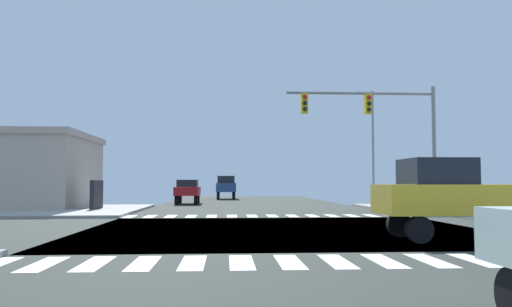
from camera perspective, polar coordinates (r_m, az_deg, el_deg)
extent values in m
cube|color=#313630|center=(18.06, 3.21, -8.62)|extent=(14.00, 90.00, 0.05)
cube|color=#313630|center=(18.06, 3.21, -8.62)|extent=(90.00, 12.00, 0.05)
cube|color=#A09B91|center=(33.50, 23.41, -5.75)|extent=(12.00, 12.00, 0.14)
cube|color=#9A9790|center=(31.83, -23.67, -5.88)|extent=(12.00, 12.00, 0.14)
cube|color=white|center=(11.29, -22.82, -11.41)|extent=(0.50, 2.00, 0.01)
cube|color=white|center=(11.01, -17.80, -11.73)|extent=(0.50, 2.00, 0.01)
cube|color=white|center=(10.81, -12.54, -11.97)|extent=(0.50, 2.00, 0.01)
cube|color=white|center=(10.71, -7.13, -12.11)|extent=(0.50, 2.00, 0.01)
cube|color=white|center=(10.69, -1.65, -12.14)|extent=(0.50, 2.00, 0.01)
cube|color=white|center=(10.77, 3.80, -12.07)|extent=(0.50, 2.00, 0.01)
cube|color=white|center=(10.94, 9.11, -11.90)|extent=(0.50, 2.00, 0.01)
cube|color=white|center=(11.20, 14.22, -11.64)|extent=(0.50, 2.00, 0.01)
cube|color=white|center=(11.54, 19.05, -11.31)|extent=(0.50, 2.00, 0.01)
cube|color=white|center=(11.95, 23.57, -10.94)|extent=(0.50, 2.00, 0.01)
cube|color=white|center=(25.64, -14.06, -6.90)|extent=(0.50, 2.00, 0.01)
cube|color=white|center=(25.48, -11.83, -6.95)|extent=(0.50, 2.00, 0.01)
cube|color=white|center=(25.35, -9.58, -6.99)|extent=(0.50, 2.00, 0.01)
cube|color=white|center=(25.27, -7.30, -7.02)|extent=(0.50, 2.00, 0.01)
cube|color=white|center=(25.22, -5.02, -7.04)|extent=(0.50, 2.00, 0.01)
cube|color=white|center=(25.22, -2.73, -7.05)|extent=(0.50, 2.00, 0.01)
cube|color=white|center=(25.25, -0.44, -7.05)|extent=(0.50, 2.00, 0.01)
cube|color=white|center=(25.32, 1.83, -7.04)|extent=(0.50, 2.00, 0.01)
cube|color=white|center=(25.43, 4.09, -7.02)|extent=(0.50, 2.00, 0.01)
cube|color=white|center=(25.58, 6.33, -6.98)|extent=(0.50, 2.00, 0.01)
cube|color=white|center=(25.77, 8.54, -6.94)|extent=(0.50, 2.00, 0.01)
cube|color=white|center=(26.00, 10.71, -6.89)|extent=(0.50, 2.00, 0.01)
cube|color=white|center=(26.26, 12.84, -6.83)|extent=(0.50, 2.00, 0.01)
cube|color=white|center=(26.56, 14.92, -6.76)|extent=(0.50, 2.00, 0.01)
cylinder|color=gray|center=(27.53, 19.45, 0.34)|extent=(0.20, 0.20, 6.63)
cylinder|color=gray|center=(26.63, 11.68, 6.65)|extent=(7.64, 0.14, 0.14)
cube|color=yellow|center=(26.64, 12.49, 5.46)|extent=(0.32, 0.40, 1.00)
sphere|color=red|center=(26.46, 12.63, 6.20)|extent=(0.22, 0.22, 0.22)
sphere|color=black|center=(26.41, 12.64, 5.54)|extent=(0.22, 0.22, 0.22)
sphere|color=black|center=(26.36, 12.65, 4.87)|extent=(0.22, 0.22, 0.22)
cube|color=yellow|center=(25.93, 5.46, 5.64)|extent=(0.32, 0.40, 1.00)
sphere|color=red|center=(25.74, 5.54, 6.40)|extent=(0.22, 0.22, 0.22)
sphere|color=black|center=(25.69, 5.55, 5.72)|extent=(0.22, 0.22, 0.22)
sphere|color=black|center=(25.65, 5.55, 5.04)|extent=(0.22, 0.22, 0.22)
cylinder|color=gray|center=(36.59, 13.07, 0.57)|extent=(0.16, 0.16, 8.16)
cylinder|color=gray|center=(36.88, 11.93, 6.76)|extent=(1.40, 0.10, 0.10)
ellipsoid|color=silver|center=(36.70, 10.87, 6.72)|extent=(0.60, 0.32, 0.20)
cube|color=black|center=(31.21, -17.53, -4.54)|extent=(0.24, 2.20, 1.80)
cylinder|color=black|center=(38.31, -6.80, -5.26)|extent=(0.26, 0.68, 0.68)
cylinder|color=black|center=(38.42, -8.95, -5.23)|extent=(0.26, 0.68, 0.68)
cylinder|color=black|center=(41.23, -6.56, -5.12)|extent=(0.26, 0.68, 0.68)
cylinder|color=black|center=(41.33, -8.57, -5.10)|extent=(0.26, 0.68, 0.68)
cube|color=#A21518|center=(39.80, -7.71, -4.21)|extent=(1.80, 4.30, 0.66)
cube|color=black|center=(39.80, -7.70, -3.35)|extent=(1.55, 2.24, 0.54)
cylinder|color=black|center=(14.61, 17.92, -8.17)|extent=(0.74, 0.26, 0.74)
cylinder|color=black|center=(16.11, 15.82, -7.74)|extent=(0.74, 0.26, 0.74)
cylinder|color=black|center=(17.55, 26.65, -7.14)|extent=(0.74, 0.26, 0.74)
cube|color=gold|center=(15.99, 22.63, -4.77)|extent=(5.10, 2.00, 0.86)
cube|color=black|center=(15.62, 19.62, -1.93)|extent=(1.79, 1.76, 0.75)
cylinder|color=black|center=(50.12, -2.50, -4.78)|extent=(0.26, 0.74, 0.74)
cylinder|color=black|center=(50.12, -4.30, -4.78)|extent=(0.26, 0.74, 0.74)
cylinder|color=black|center=(53.25, -2.56, -4.70)|extent=(0.26, 0.74, 0.74)
cylinder|color=black|center=(53.25, -4.26, -4.69)|extent=(0.26, 0.74, 0.74)
cube|color=navy|center=(51.66, -3.40, -3.84)|extent=(1.96, 4.60, 0.88)
cube|color=black|center=(51.66, -3.40, -2.95)|extent=(1.69, 3.22, 0.72)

